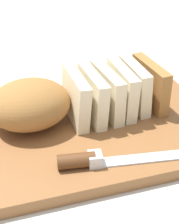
{
  "coord_description": "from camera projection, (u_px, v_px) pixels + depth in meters",
  "views": [
    {
      "loc": [
        -0.14,
        -0.44,
        0.34
      ],
      "look_at": [
        0.0,
        0.0,
        0.05
      ],
      "focal_mm": 51.65,
      "sensor_mm": 36.0,
      "label": 1
    }
  ],
  "objects": [
    {
      "name": "ground_plane",
      "position": [
        90.0,
        137.0,
        0.57
      ],
      "size": [
        3.0,
        3.0,
        0.0
      ],
      "primitive_type": "plane",
      "color": "beige"
    },
    {
      "name": "bread_loaf",
      "position": [
        70.0,
        98.0,
        0.56
      ],
      "size": [
        0.31,
        0.13,
        0.08
      ],
      "rotation": [
        0.0,
        0.0,
        0.04
      ],
      "color": "#996633",
      "rests_on": "cutting_board"
    },
    {
      "name": "crumb_near_loaf",
      "position": [
        96.0,
        131.0,
        0.55
      ],
      "size": [
        0.0,
        0.0,
        0.0
      ],
      "primitive_type": "sphere",
      "color": "tan",
      "rests_on": "cutting_board"
    },
    {
      "name": "crumb_near_knife",
      "position": [
        86.0,
        117.0,
        0.58
      ],
      "size": [
        0.0,
        0.0,
        0.0
      ],
      "primitive_type": "sphere",
      "color": "tan",
      "rests_on": "cutting_board"
    },
    {
      "name": "bread_knife",
      "position": [
        105.0,
        159.0,
        0.48
      ],
      "size": [
        0.28,
        0.06,
        0.02
      ],
      "rotation": [
        0.0,
        0.0,
        -0.14
      ],
      "color": "silver",
      "rests_on": "cutting_board"
    },
    {
      "name": "cutting_board",
      "position": [
        90.0,
        132.0,
        0.57
      ],
      "size": [
        0.47,
        0.29,
        0.02
      ],
      "primitive_type": "cube",
      "rotation": [
        0.0,
        0.0,
        -0.01
      ],
      "color": "brown",
      "rests_on": "ground_plane"
    }
  ]
}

